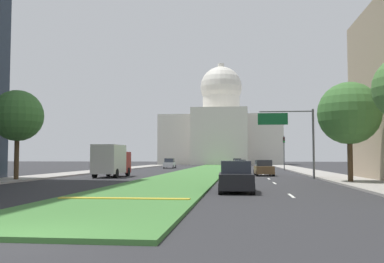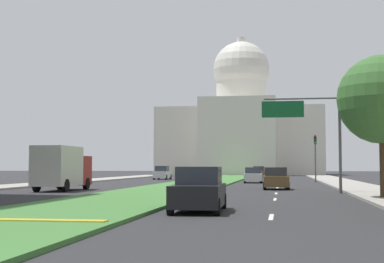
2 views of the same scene
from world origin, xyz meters
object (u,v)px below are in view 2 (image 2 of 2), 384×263
Objects in this scene: traffic_light_far_right at (315,152)px; sedan_midblock at (276,179)px; sedan_lead_stopped at (199,191)px; box_truck_delivery at (62,168)px; street_tree_right_mid at (382,100)px; sedan_distant at (253,176)px; capitol_building at (241,130)px; sedan_far_horizon at (162,173)px; sedan_very_far at (259,172)px; overhead_guide_sign at (311,123)px.

traffic_light_far_right reaches higher than sedan_midblock.
box_truck_delivery is at bearing 126.04° from sedan_lead_stopped.
street_tree_right_mid reaches higher than traffic_light_far_right.
sedan_distant is (0.21, 38.76, -0.06)m from sedan_lead_stopped.
sedan_lead_stopped is at bearing -97.14° from sedan_midblock.
capitol_building is 57.36m from sedan_distant.
sedan_far_horizon is 0.66× the size of box_truck_delivery.
sedan_midblock is 0.99× the size of sedan_far_horizon.
box_truck_delivery reaches higher than sedan_lead_stopped.
sedan_far_horizon is at bearing -124.36° from sedan_very_far.
sedan_far_horizon is at bearing 116.99° from sedan_midblock.
box_truck_delivery is at bearing -162.02° from sedan_midblock.
overhead_guide_sign is 7.85m from street_tree_right_mid.
sedan_lead_stopped reaches higher than sedan_midblock.
traffic_light_far_right is 31.00m from box_truck_delivery.
box_truck_delivery is at bearing 159.36° from street_tree_right_mid.
traffic_light_far_right is 7.59m from sedan_distant.
sedan_lead_stopped is at bearing -99.44° from traffic_light_far_right.
traffic_light_far_right is 1.24× the size of sedan_midblock.
traffic_light_far_right is 0.81× the size of box_truck_delivery.
capitol_building is 7.23× the size of sedan_lead_stopped.
street_tree_right_mid is 1.69× the size of sedan_distant.
overhead_guide_sign reaches higher than sedan_far_horizon.
box_truck_delivery is (-7.63, -78.03, -7.51)m from capitol_building.
overhead_guide_sign is 1.45× the size of sedan_lead_stopped.
traffic_light_far_right is at bearing -28.72° from sedan_far_horizon.
overhead_guide_sign is at bearing -68.01° from sedan_midblock.
sedan_far_horizon is at bearing 151.28° from traffic_light_far_right.
sedan_distant is at bearing 59.36° from box_truck_delivery.
traffic_light_far_right reaches higher than sedan_distant.
traffic_light_far_right is at bearing 86.14° from overhead_guide_sign.
sedan_midblock reaches higher than sedan_distant.
sedan_very_far is at bearing -79.99° from capitol_building.
sedan_very_far is 0.71× the size of box_truck_delivery.
capitol_building is 7.11× the size of sedan_very_far.
sedan_lead_stopped reaches higher than sedan_far_horizon.
capitol_building is at bearing 98.95° from street_tree_right_mid.
street_tree_right_mid is 60.96m from sedan_very_far.
box_truck_delivery is at bearing -103.16° from sedan_very_far.
capitol_building reaches higher than overhead_guide_sign.
overhead_guide_sign is at bearing -93.86° from traffic_light_far_right.
traffic_light_far_right is 1.16× the size of sedan_lead_stopped.
overhead_guide_sign reaches higher than box_truck_delivery.
box_truck_delivery is at bearing -95.58° from capitol_building.
street_tree_right_mid is (13.54, -86.00, -3.83)m from capitol_building.
overhead_guide_sign is at bearing 116.18° from street_tree_right_mid.
box_truck_delivery is at bearing -90.36° from sedan_far_horizon.
sedan_distant is 0.72× the size of box_truck_delivery.
street_tree_right_mid reaches higher than overhead_guide_sign.
sedan_very_far is at bearing 76.84° from box_truck_delivery.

